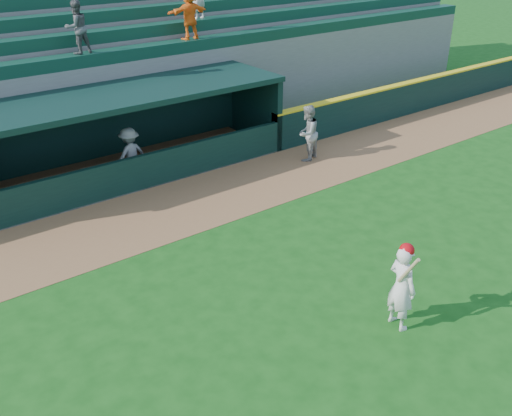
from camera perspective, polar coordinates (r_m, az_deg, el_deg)
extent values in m
plane|color=#144912|center=(11.62, 4.83, -8.59)|extent=(120.00, 120.00, 0.00)
cube|color=brown|center=(15.05, -7.62, 0.13)|extent=(40.00, 3.00, 0.01)
cube|color=black|center=(23.86, 16.77, 10.90)|extent=(15.50, 0.30, 1.20)
cube|color=yellow|center=(23.71, 16.97, 12.36)|extent=(15.50, 0.32, 0.06)
imported|color=gray|center=(17.70, 5.15, 7.47)|extent=(1.03, 0.93, 1.74)
imported|color=gray|center=(16.58, -12.46, 5.24)|extent=(1.10, 0.75, 1.56)
cube|color=slate|center=(17.33, -12.32, 3.49)|extent=(9.00, 2.60, 0.04)
cube|color=black|center=(19.16, -0.08, 9.99)|extent=(0.20, 2.60, 2.30)
cube|color=black|center=(18.06, -14.50, 8.06)|extent=(9.40, 0.20, 2.30)
cube|color=black|center=(16.56, -13.12, 11.00)|extent=(9.40, 2.80, 0.16)
cube|color=black|center=(16.13, -10.57, 3.71)|extent=(9.00, 0.16, 1.00)
cube|color=brown|center=(17.93, -13.52, 4.96)|extent=(8.40, 0.45, 0.10)
cube|color=slate|center=(18.44, -15.28, 9.34)|extent=(34.00, 0.85, 2.91)
cube|color=#0F3828|center=(17.93, -15.77, 14.23)|extent=(34.00, 0.60, 0.36)
cube|color=slate|center=(19.14, -16.39, 10.54)|extent=(34.00, 0.85, 3.36)
cube|color=#0F3828|center=(18.62, -17.00, 15.94)|extent=(34.00, 0.60, 0.36)
cube|color=slate|center=(19.85, -17.43, 11.64)|extent=(34.00, 0.85, 3.81)
cube|color=#0F3828|center=(19.34, -18.17, 17.52)|extent=(34.00, 0.60, 0.36)
cube|color=slate|center=(20.58, -18.40, 12.67)|extent=(34.00, 0.85, 4.26)
cube|color=#0F3828|center=(20.08, -19.27, 18.98)|extent=(34.00, 0.60, 0.36)
cube|color=slate|center=(21.32, -19.31, 13.62)|extent=(34.00, 0.85, 4.71)
cube|color=slate|center=(22.07, -20.16, 14.50)|extent=(34.00, 0.85, 5.16)
cube|color=slate|center=(22.83, -20.97, 15.33)|extent=(34.00, 0.85, 5.61)
cube|color=slate|center=(23.37, -21.43, 15.49)|extent=(34.50, 0.30, 5.61)
imported|color=#4F4F4F|center=(17.64, -17.48, 16.86)|extent=(0.79, 0.66, 1.47)
imported|color=orange|center=(19.22, -6.67, 18.73)|extent=(1.47, 0.55, 1.56)
imported|color=silver|center=(10.64, 14.36, -7.68)|extent=(0.47, 0.65, 1.68)
sphere|color=#AD090E|center=(10.23, 14.84, -4.13)|extent=(0.27, 0.27, 0.27)
cylinder|color=tan|center=(10.11, 15.00, -6.07)|extent=(0.23, 0.50, 0.76)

